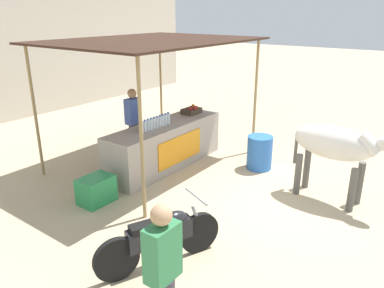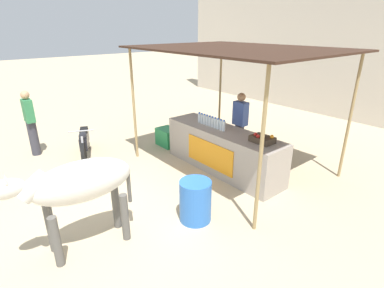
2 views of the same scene
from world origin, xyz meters
TOP-DOWN VIEW (x-y plane):
  - ground_plane at (0.00, 0.00)m, footprint 60.00×60.00m
  - stall_counter at (0.00, 2.20)m, footprint 3.00×0.82m
  - stall_awning at (0.00, 2.50)m, footprint 4.20×3.20m
  - water_bottle_row at (-0.35, 2.15)m, footprint 0.88×0.07m
  - fruit_crate at (1.02, 2.24)m, footprint 0.44×0.32m
  - vendor_behind_counter at (-0.19, 2.95)m, footprint 0.34×0.22m
  - cooler_box at (-2.02, 2.10)m, footprint 0.60×0.44m
  - water_barrel at (1.08, 0.48)m, footprint 0.54×0.54m
  - cow at (0.55, -1.20)m, footprint 0.64×1.84m
  - motorcycle_parked at (-2.65, 0.04)m, footprint 1.68×0.88m
  - passerby_on_street at (-3.66, -0.88)m, footprint 0.34×0.22m

SIDE VIEW (x-z plane):
  - ground_plane at x=0.00m, z-range 0.00..0.00m
  - cooler_box at x=-2.02m, z-range 0.00..0.48m
  - water_barrel at x=1.08m, z-range 0.00..0.73m
  - motorcycle_parked at x=-2.65m, z-range -0.02..0.88m
  - stall_counter at x=0.00m, z-range 0.00..0.96m
  - vendor_behind_counter at x=-0.19m, z-range 0.02..1.67m
  - passerby_on_street at x=-3.66m, z-range 0.02..1.67m
  - fruit_crate at x=1.02m, z-range 0.94..1.12m
  - cow at x=0.55m, z-range 0.32..1.75m
  - water_bottle_row at x=-0.35m, z-range 0.95..1.20m
  - stall_awning at x=0.00m, z-range 1.23..3.91m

